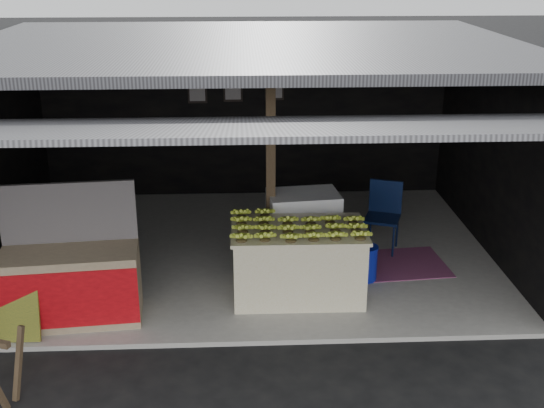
{
  "coord_description": "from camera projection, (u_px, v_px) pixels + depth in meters",
  "views": [
    {
      "loc": [
        -0.08,
        -6.54,
        4.13
      ],
      "look_at": [
        0.3,
        1.56,
        1.1
      ],
      "focal_mm": 45.0,
      "sensor_mm": 36.0,
      "label": 1
    }
  ],
  "objects": [
    {
      "name": "ground",
      "position": [
        252.0,
        346.0,
        7.57
      ],
      "size": [
        80.0,
        80.0,
        0.0
      ],
      "primitive_type": "plane",
      "color": "black",
      "rests_on": "ground"
    },
    {
      "name": "banana_pile",
      "position": [
        299.0,
        221.0,
        8.23
      ],
      "size": [
        1.52,
        0.92,
        0.18
      ],
      "primitive_type": null,
      "rotation": [
        0.0,
        0.0,
        -0.01
      ],
      "color": "yellow",
      "rests_on": "banana_table"
    },
    {
      "name": "white_crate",
      "position": [
        303.0,
        229.0,
        9.23
      ],
      "size": [
        1.0,
        0.73,
        1.04
      ],
      "rotation": [
        0.0,
        0.0,
        0.11
      ],
      "color": "white",
      "rests_on": "concrete_slab"
    },
    {
      "name": "magenta_rug",
      "position": [
        391.0,
        264.0,
        9.39
      ],
      "size": [
        1.58,
        1.13,
        0.01
      ],
      "primitive_type": "cube",
      "rotation": [
        0.0,
        0.0,
        0.09
      ],
      "color": "#6E1851",
      "rests_on": "concrete_slab"
    },
    {
      "name": "concrete_slab",
      "position": [
        248.0,
        251.0,
        9.9
      ],
      "size": [
        7.0,
        5.0,
        0.06
      ],
      "primitive_type": "cube",
      "color": "gray",
      "rests_on": "ground"
    },
    {
      "name": "neighbor_stall",
      "position": [
        72.0,
        282.0,
        7.85
      ],
      "size": [
        1.6,
        0.84,
        1.6
      ],
      "rotation": [
        0.0,
        0.0,
        0.09
      ],
      "color": "#998466",
      "rests_on": "concrete_slab"
    },
    {
      "name": "picture_frames",
      "position": [
        235.0,
        89.0,
        11.47
      ],
      "size": [
        1.62,
        0.04,
        0.46
      ],
      "color": "black",
      "rests_on": "shophouse"
    },
    {
      "name": "shophouse",
      "position": [
        246.0,
        106.0,
        9.47
      ],
      "size": [
        7.4,
        7.29,
        3.02
      ],
      "color": "black",
      "rests_on": "ground"
    },
    {
      "name": "green_signboard",
      "position": [
        13.0,
        305.0,
        7.46
      ],
      "size": [
        0.57,
        0.22,
        0.84
      ],
      "primitive_type": "cube",
      "rotation": [
        -0.21,
        0.0,
        0.0
      ],
      "color": "black",
      "rests_on": "concrete_slab"
    },
    {
      "name": "banana_table",
      "position": [
        298.0,
        262.0,
        8.42
      ],
      "size": [
        1.65,
        1.02,
        0.9
      ],
      "rotation": [
        0.0,
        0.0,
        -0.01
      ],
      "color": "silver",
      "rests_on": "concrete_slab"
    },
    {
      "name": "water_barrel",
      "position": [
        366.0,
        264.0,
        8.9
      ],
      "size": [
        0.3,
        0.3,
        0.44
      ],
      "primitive_type": "cylinder",
      "color": "#0E199A",
      "rests_on": "concrete_slab"
    },
    {
      "name": "plastic_chair",
      "position": [
        384.0,
        210.0,
        9.74
      ],
      "size": [
        0.6,
        0.6,
        1.0
      ],
      "rotation": [
        0.0,
        0.0,
        -0.35
      ],
      "color": "black",
      "rests_on": "concrete_slab"
    }
  ]
}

